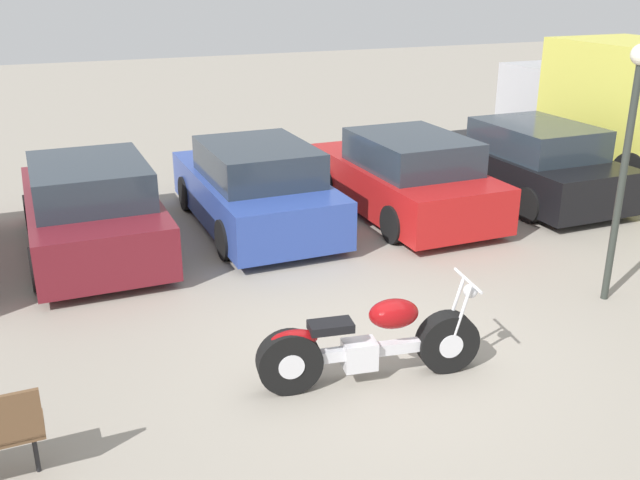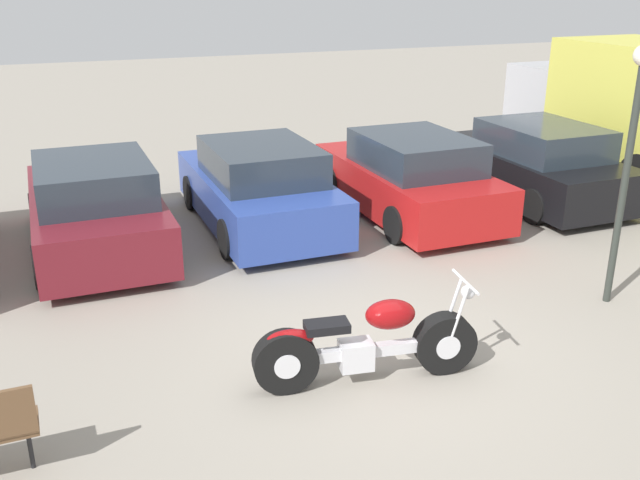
# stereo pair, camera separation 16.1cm
# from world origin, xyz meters

# --- Properties ---
(ground_plane) EXTENTS (60.00, 60.00, 0.00)m
(ground_plane) POSITION_xyz_m (0.00, 0.00, 0.00)
(ground_plane) COLOR gray
(motorcycle) EXTENTS (2.35, 0.79, 1.03)m
(motorcycle) POSITION_xyz_m (-0.37, -0.32, 0.42)
(motorcycle) COLOR black
(motorcycle) RESTS_ON ground_plane
(parked_car_maroon) EXTENTS (1.88, 4.06, 1.42)m
(parked_car_maroon) POSITION_xyz_m (-2.53, 4.58, 0.65)
(parked_car_maroon) COLOR maroon
(parked_car_maroon) RESTS_ON ground_plane
(parked_car_blue) EXTENTS (1.88, 4.06, 1.42)m
(parked_car_blue) POSITION_xyz_m (0.05, 4.68, 0.65)
(parked_car_blue) COLOR #2D479E
(parked_car_blue) RESTS_ON ground_plane
(parked_car_red) EXTENTS (1.88, 4.06, 1.42)m
(parked_car_red) POSITION_xyz_m (2.63, 4.31, 0.65)
(parked_car_red) COLOR red
(parked_car_red) RESTS_ON ground_plane
(parked_car_black) EXTENTS (1.88, 4.06, 1.42)m
(parked_car_black) POSITION_xyz_m (5.21, 4.29, 0.65)
(parked_car_black) COLOR black
(parked_car_black) RESTS_ON ground_plane
(lamp_post) EXTENTS (0.25, 0.25, 3.20)m
(lamp_post) POSITION_xyz_m (3.33, 0.26, 2.11)
(lamp_post) COLOR #2D332D
(lamp_post) RESTS_ON ground_plane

